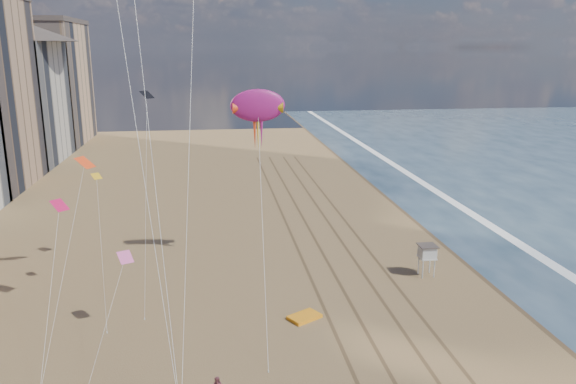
# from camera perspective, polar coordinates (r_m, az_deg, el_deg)

# --- Properties ---
(wet_sand) EXTENTS (260.00, 260.00, 0.00)m
(wet_sand) POSITION_cam_1_polar(r_m,az_deg,el_deg) (67.94, 17.86, -4.17)
(wet_sand) COLOR #42301E
(wet_sand) RESTS_ON ground
(foam) EXTENTS (260.00, 260.00, 0.00)m
(foam) POSITION_cam_1_polar(r_m,az_deg,el_deg) (69.84, 20.98, -3.94)
(foam) COLOR white
(foam) RESTS_ON ground
(tracks) EXTENTS (7.68, 120.00, 0.01)m
(tracks) POSITION_cam_1_polar(r_m,az_deg,el_deg) (53.65, 6.34, -8.55)
(tracks) COLOR brown
(tracks) RESTS_ON ground
(lifeguard_stand) EXTENTS (1.68, 1.68, 3.03)m
(lifeguard_stand) POSITION_cam_1_polar(r_m,az_deg,el_deg) (54.38, 13.96, -5.95)
(lifeguard_stand) COLOR silver
(lifeguard_stand) RESTS_ON ground
(grounded_kite) EXTENTS (2.94, 2.62, 0.28)m
(grounded_kite) POSITION_cam_1_polar(r_m,az_deg,el_deg) (45.71, 1.68, -12.56)
(grounded_kite) COLOR orange
(grounded_kite) RESTS_ON ground
(show_kite) EXTENTS (4.79, 10.34, 24.45)m
(show_kite) POSITION_cam_1_polar(r_m,az_deg,el_deg) (52.93, -3.09, 8.71)
(show_kite) COLOR #99176B
(show_kite) RESTS_ON ground
(small_kites) EXTENTS (6.19, 14.95, 11.69)m
(small_kites) POSITION_cam_1_polar(r_m,az_deg,el_deg) (45.29, -18.04, 1.54)
(small_kites) COLOR pink
(small_kites) RESTS_ON ground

